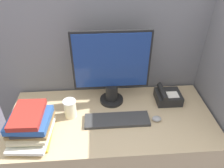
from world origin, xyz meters
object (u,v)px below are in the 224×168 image
Objects in this scene: keyboard at (117,120)px; mouse at (157,119)px; book_stack at (31,126)px; desk_telephone at (168,96)px; monitor at (112,70)px; coffee_cup at (70,108)px.

keyboard is 7.02× the size of mouse.
book_stack is 0.96m from desk_telephone.
keyboard is at bearing 177.26° from mouse.
book_stack is at bearing -148.69° from monitor.
mouse is 0.24m from desk_telephone.
monitor is 4.16× the size of coffee_cup.
coffee_cup reaches higher than desk_telephone.
coffee_cup is at bearing -170.91° from desk_telephone.
mouse is 0.80m from book_stack.
desk_telephone is at bearing 57.49° from mouse.
monitor is at bearing 141.26° from mouse.
book_stack is (-0.22, -0.16, 0.02)m from coffee_cup.
monitor is 1.27× the size of keyboard.
mouse is (0.26, -0.01, 0.00)m from keyboard.
book_stack is 1.80× the size of desk_telephone.
keyboard is 0.32m from coffee_cup.
keyboard is 0.43m from desk_telephone.
book_stack is (-0.79, -0.08, 0.07)m from mouse.
monitor reaches higher than book_stack.
mouse is at bearing -2.74° from keyboard.
desk_telephone is (0.13, 0.20, 0.03)m from mouse.
desk_telephone reaches higher than mouse.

